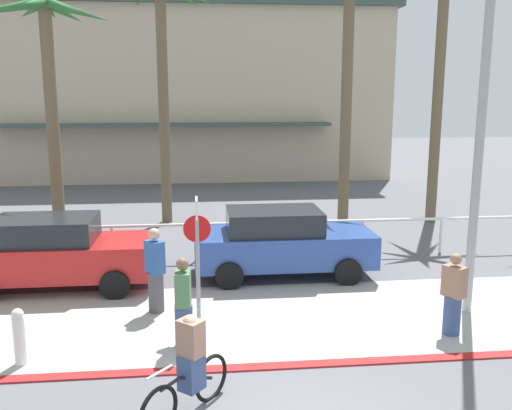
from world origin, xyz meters
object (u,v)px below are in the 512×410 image
pedestrian_2 (155,274)px  cyclist_black_0 (189,368)px  bollard_2 (19,336)px  palm_tree_4 (348,43)px  palm_tree_3 (162,44)px  palm_tree_5 (442,35)px  streetlight_curb (489,105)px  pedestrian_1 (183,307)px  palm_tree_2 (48,59)px  car_blue_2 (281,242)px  car_red_1 (55,252)px  stop_sign_bike_lane (197,244)px  pedestrian_0 (453,298)px

pedestrian_2 → cyclist_black_0: bearing=-79.2°
bollard_2 → cyclist_black_0: size_ratio=0.67×
palm_tree_4 → pedestrian_2: (-5.74, -6.88, -5.21)m
palm_tree_3 → palm_tree_5: 9.43m
palm_tree_3 → streetlight_curb: bearing=-54.7°
pedestrian_1 → pedestrian_2: 1.83m
palm_tree_2 → pedestrian_1: palm_tree_2 is taller
streetlight_curb → car_blue_2: bearing=139.1°
bollard_2 → car_blue_2: bearing=40.0°
palm_tree_4 → pedestrian_1: palm_tree_4 is taller
pedestrian_2 → streetlight_curb: bearing=-8.0°
palm_tree_4 → car_red_1: size_ratio=1.83×
palm_tree_2 → streetlight_curb: bearing=-33.6°
streetlight_curb → car_blue_2: 5.75m
car_blue_2 → cyclist_black_0: car_blue_2 is taller
stop_sign_bike_lane → palm_tree_5: palm_tree_5 is taller
cyclist_black_0 → pedestrian_1: size_ratio=0.90×
car_red_1 → cyclist_black_0: 6.46m
streetlight_curb → palm_tree_3: bearing=125.3°
stop_sign_bike_lane → palm_tree_2: 8.45m
palm_tree_2 → car_red_1: size_ratio=1.62×
palm_tree_5 → cyclist_black_0: bearing=-126.4°
bollard_2 → streetlight_curb: bearing=8.0°
pedestrian_1 → palm_tree_4: bearing=59.2°
cyclist_black_0 → pedestrian_1: pedestrian_1 is taller
bollard_2 → pedestrian_1: (2.71, 0.38, 0.26)m
bollard_2 → car_red_1: size_ratio=0.23×
stop_sign_bike_lane → pedestrian_2: size_ratio=1.42×
car_blue_2 → cyclist_black_0: 6.38m
pedestrian_2 → palm_tree_4: bearing=50.2°
palm_tree_2 → pedestrian_0: size_ratio=4.48×
palm_tree_5 → car_red_1: palm_tree_5 is taller
bollard_2 → cyclist_black_0: cyclist_black_0 is taller
palm_tree_3 → car_red_1: size_ratio=1.84×
streetlight_curb → cyclist_black_0: size_ratio=5.00×
streetlight_curb → cyclist_black_0: (-5.71, -2.95, -3.58)m
palm_tree_3 → cyclist_black_0: (0.92, -12.32, -5.41)m
pedestrian_0 → palm_tree_5: bearing=69.0°
streetlight_curb → palm_tree_4: bearing=95.1°
car_red_1 → bollard_2: bearing=-85.1°
streetlight_curb → palm_tree_4: palm_tree_4 is taller
stop_sign_bike_lane → pedestrian_0: stop_sign_bike_lane is taller
palm_tree_5 → bollard_2: bearing=-139.2°
palm_tree_5 → pedestrian_0: 11.51m
car_blue_2 → palm_tree_5: bearing=41.3°
palm_tree_3 → pedestrian_2: (0.18, -8.46, -5.26)m
streetlight_curb → palm_tree_5: palm_tree_5 is taller
streetlight_curb → pedestrian_0: bearing=-135.9°
palm_tree_3 → palm_tree_5: bearing=-5.0°
palm_tree_3 → pedestrian_1: 11.52m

